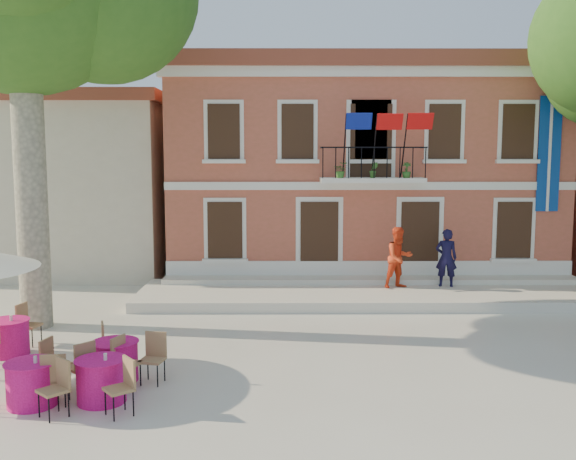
# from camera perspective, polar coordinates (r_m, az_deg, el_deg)

# --- Properties ---
(ground) EXTENTS (90.00, 90.00, 0.00)m
(ground) POSITION_cam_1_polar(r_m,az_deg,el_deg) (14.90, 2.45, -10.02)
(ground) COLOR beige
(ground) RESTS_ON ground
(main_building) EXTENTS (13.50, 9.59, 7.50)m
(main_building) POSITION_cam_1_polar(r_m,az_deg,el_deg) (24.39, 6.10, 5.52)
(main_building) COLOR #BF5845
(main_building) RESTS_ON ground
(neighbor_west) EXTENTS (9.40, 9.40, 6.40)m
(neighbor_west) POSITION_cam_1_polar(r_m,az_deg,el_deg) (26.76, -19.54, 4.07)
(neighbor_west) COLOR beige
(neighbor_west) RESTS_ON ground
(terrace) EXTENTS (14.00, 3.40, 0.30)m
(terrace) POSITION_cam_1_polar(r_m,az_deg,el_deg) (19.30, 7.80, -5.72)
(terrace) COLOR silver
(terrace) RESTS_ON ground
(pedestrian_navy) EXTENTS (0.70, 0.52, 1.76)m
(pedestrian_navy) POSITION_cam_1_polar(r_m,az_deg,el_deg) (20.00, 13.89, -2.41)
(pedestrian_navy) COLOR black
(pedestrian_navy) RESTS_ON terrace
(pedestrian_orange) EXTENTS (1.09, 0.99, 1.84)m
(pedestrian_orange) POSITION_cam_1_polar(r_m,az_deg,el_deg) (19.49, 9.84, -2.43)
(pedestrian_orange) COLOR #F0411C
(pedestrian_orange) RESTS_ON terrace
(cafe_table_0) EXTENTS (1.83, 1.79, 0.95)m
(cafe_table_0) POSITION_cam_1_polar(r_m,az_deg,el_deg) (12.13, -21.82, -12.37)
(cafe_table_0) COLOR #F01691
(cafe_table_0) RESTS_ON ground
(cafe_table_1) EXTENTS (1.74, 1.85, 0.95)m
(cafe_table_1) POSITION_cam_1_polar(r_m,az_deg,el_deg) (11.90, -16.27, -12.53)
(cafe_table_1) COLOR #F01691
(cafe_table_1) RESTS_ON ground
(cafe_table_3) EXTENTS (0.90, 1.97, 0.95)m
(cafe_table_3) POSITION_cam_1_polar(r_m,az_deg,el_deg) (15.19, -23.59, -8.63)
(cafe_table_3) COLOR #F01691
(cafe_table_3) RESTS_ON ground
(cafe_table_4) EXTENTS (1.78, 1.83, 0.95)m
(cafe_table_4) POSITION_cam_1_polar(r_m,az_deg,el_deg) (12.88, -15.09, -10.99)
(cafe_table_4) COLOR #F01691
(cafe_table_4) RESTS_ON ground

